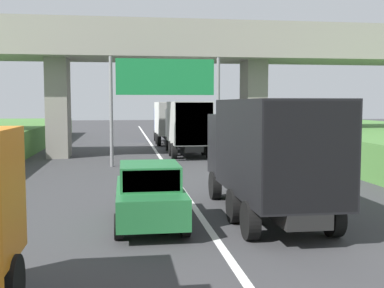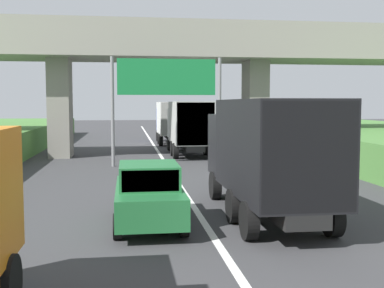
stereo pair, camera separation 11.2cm
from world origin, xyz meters
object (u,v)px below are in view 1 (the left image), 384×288
truck_white (187,125)px  car_green (149,195)px  truck_black (266,151)px  overhead_highway_sign (165,85)px  truck_blue (170,120)px

truck_white → car_green: size_ratio=1.78×
truck_black → car_green: truck_black is taller
overhead_highway_sign → truck_blue: size_ratio=0.81×
truck_white → truck_black: size_ratio=1.00×
truck_blue → truck_black: (0.31, -26.32, 0.00)m
truck_white → truck_black: (0.04, -17.41, 0.00)m
truck_white → car_green: 18.32m
truck_black → overhead_highway_sign: bearing=98.9°
truck_blue → truck_white: size_ratio=1.00×
overhead_highway_sign → truck_white: bearing=71.1°
car_green → truck_blue: bearing=83.4°
truck_blue → truck_black: same height
overhead_highway_sign → truck_white: overhead_highway_sign is taller
overhead_highway_sign → truck_white: (1.84, 5.38, -2.37)m
truck_blue → truck_white: (0.26, -8.91, 0.00)m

